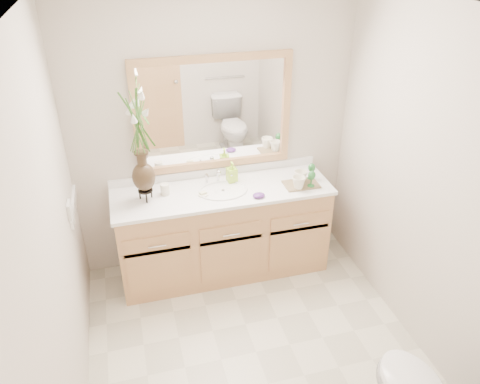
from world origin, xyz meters
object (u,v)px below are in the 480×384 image
object	(u,v)px
tumbler	(165,189)
soap_bottle	(232,173)
tray	(301,184)
flower_vase	(138,131)

from	to	relation	value
tumbler	soap_bottle	distance (m)	0.59
soap_bottle	tray	size ratio (longest dim) A/B	0.57
flower_vase	soap_bottle	xyz separation A→B (m)	(0.74, 0.12, -0.51)
tumbler	soap_bottle	world-z (taller)	soap_bottle
tumbler	tray	world-z (taller)	tumbler
tray	flower_vase	bearing A→B (deg)	175.55
tumbler	tray	bearing A→B (deg)	-7.45
flower_vase	tray	distance (m)	1.43
flower_vase	tumbler	distance (m)	0.57
tumbler	soap_bottle	xyz separation A→B (m)	(0.59, 0.07, 0.03)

